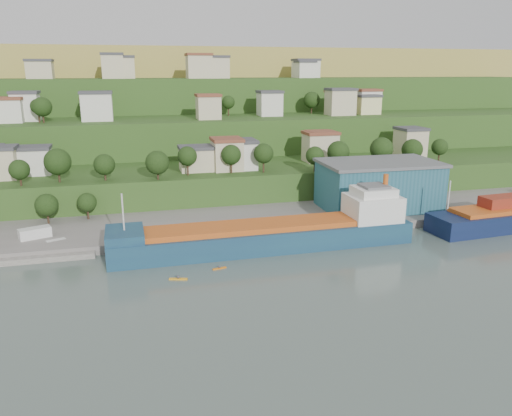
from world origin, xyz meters
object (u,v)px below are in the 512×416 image
object	(u,v)px
cargo_ship_near	(274,236)
warehouse	(378,185)
kayak_orange	(219,268)
caravan	(35,235)

from	to	relation	value
cargo_ship_near	warehouse	distance (m)	39.43
warehouse	kayak_orange	xyz separation A→B (m)	(-48.58, -27.16, -8.22)
warehouse	caravan	xyz separation A→B (m)	(-85.95, -3.86, -5.69)
caravan	warehouse	bearing A→B (deg)	-18.80
cargo_ship_near	caravan	bearing A→B (deg)	164.21
cargo_ship_near	kayak_orange	distance (m)	16.89
caravan	kayak_orange	distance (m)	44.11
kayak_orange	warehouse	bearing A→B (deg)	17.93
warehouse	caravan	distance (m)	86.22
cargo_ship_near	caravan	size ratio (longest dim) A/B	10.10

